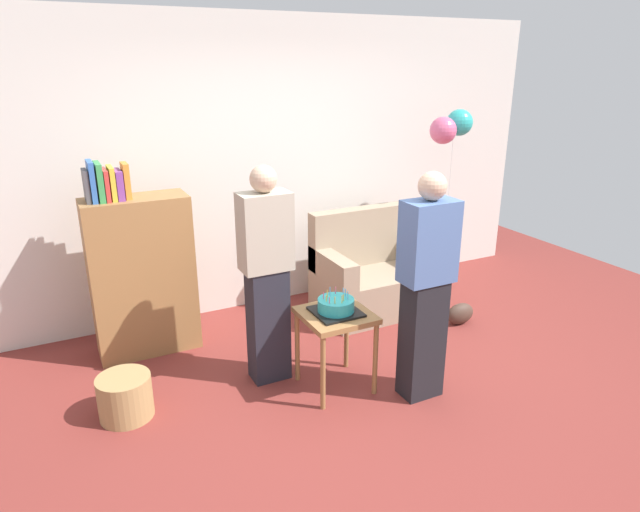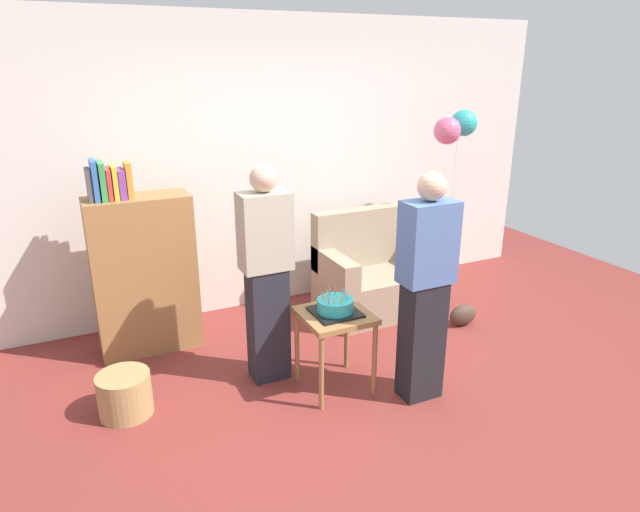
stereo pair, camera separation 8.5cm
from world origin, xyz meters
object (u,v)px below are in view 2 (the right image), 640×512
at_px(balloon_bunch, 455,127).
at_px(birthday_cake, 335,306).
at_px(bookshelf, 143,272).
at_px(handbag, 463,315).
at_px(person_holding_cake, 425,288).
at_px(side_table, 335,325).
at_px(person_blowing_candles, 266,275).
at_px(wicker_basket, 125,394).
at_px(couch, 376,276).

bearing_deg(balloon_bunch, birthday_cake, -149.29).
distance_m(bookshelf, handbag, 2.82).
bearing_deg(handbag, person_holding_cake, -143.39).
bearing_deg(birthday_cake, side_table, -136.67).
height_order(person_blowing_candles, person_holding_cake, same).
height_order(person_holding_cake, balloon_bunch, balloon_bunch).
relative_size(wicker_basket, balloon_bunch, 0.19).
height_order(bookshelf, handbag, bookshelf).
distance_m(handbag, balloon_bunch, 1.76).
bearing_deg(handbag, birthday_cake, -165.22).
relative_size(handbag, balloon_bunch, 0.15).
distance_m(side_table, person_holding_cake, 0.69).
height_order(bookshelf, person_holding_cake, person_holding_cake).
relative_size(couch, birthday_cake, 3.44).
height_order(couch, birthday_cake, couch).
distance_m(bookshelf, wicker_basket, 1.09).
relative_size(couch, person_blowing_candles, 0.67).
relative_size(bookshelf, person_blowing_candles, 0.98).
bearing_deg(person_holding_cake, couch, -122.79).
xyz_separation_m(birthday_cake, person_holding_cake, (0.50, -0.35, 0.18)).
distance_m(person_blowing_candles, handbag, 2.03).
bearing_deg(person_blowing_candles, bookshelf, 131.17).
bearing_deg(bookshelf, balloon_bunch, -2.80).
relative_size(bookshelf, balloon_bunch, 0.86).
distance_m(couch, person_blowing_candles, 1.62).
distance_m(birthday_cake, person_blowing_candles, 0.55).
height_order(side_table, person_blowing_candles, person_blowing_candles).
xyz_separation_m(person_blowing_candles, balloon_bunch, (2.19, 0.72, 0.87)).
relative_size(person_holding_cake, wicker_basket, 4.53).
bearing_deg(wicker_basket, balloon_bunch, 13.09).
xyz_separation_m(side_table, balloon_bunch, (1.81, 1.07, 1.19)).
bearing_deg(couch, birthday_cake, -132.68).
bearing_deg(wicker_basket, couch, 17.14).
xyz_separation_m(couch, side_table, (-0.98, -1.06, 0.17)).
bearing_deg(couch, balloon_bunch, 0.55).
bearing_deg(wicker_basket, person_blowing_candles, 1.62).
bearing_deg(wicker_basket, bookshelf, 70.52).
xyz_separation_m(couch, person_holding_cake, (-0.48, -1.42, 0.49)).
distance_m(person_blowing_candles, balloon_bunch, 2.46).
bearing_deg(side_table, handbag, 14.78).
relative_size(couch, side_table, 1.83).
bearing_deg(side_table, person_blowing_candles, 137.70).
distance_m(birthday_cake, wicker_basket, 1.56).
bearing_deg(bookshelf, person_blowing_candles, -49.50).
bearing_deg(person_holding_cake, person_blowing_candles, -52.51).
distance_m(couch, wicker_basket, 2.54).
relative_size(bookshelf, wicker_basket, 4.45).
height_order(side_table, handbag, side_table).
bearing_deg(wicker_basket, side_table, -12.43).
xyz_separation_m(couch, bookshelf, (-2.10, 0.15, 0.34)).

